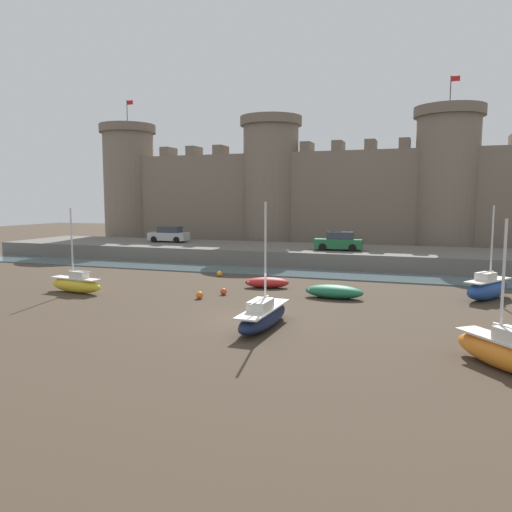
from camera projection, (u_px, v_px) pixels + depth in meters
ground_plane at (254, 320)px, 24.18m from camera, size 160.00×160.00×0.00m
water_channel at (320, 274)px, 38.78m from camera, size 80.00×4.50×0.10m
quay_road at (337, 256)px, 45.51m from camera, size 68.27×10.00×1.39m
castle at (353, 191)px, 53.84m from camera, size 63.21×6.94×18.04m
rowboat_near_channel_right at (334, 291)px, 29.49m from camera, size 3.52×1.49×0.80m
rowboat_near_channel_left at (267, 282)px, 32.97m from camera, size 3.11×1.87×0.71m
sailboat_foreground_left at (263, 316)px, 22.66m from camera, size 1.39×5.28×5.73m
sailboat_midflat_left at (505, 352)px, 17.13m from camera, size 3.54×3.99×5.18m
sailboat_midflat_right at (76, 284)px, 31.25m from camera, size 4.16×1.47×5.30m
sailboat_midflat_centre at (488, 288)px, 29.10m from camera, size 3.27×4.16×5.49m
mooring_buoy_off_centre at (220, 274)px, 37.86m from camera, size 0.41×0.41×0.41m
mooring_buoy_near_channel at (224, 292)px, 30.58m from camera, size 0.41×0.41×0.41m
mooring_buoy_near_shore at (199, 295)px, 29.38m from camera, size 0.44×0.44×0.44m
car_quay_centre_west at (339, 241)px, 43.59m from camera, size 4.20×2.08×1.62m
car_quay_east at (169, 235)px, 51.97m from camera, size 4.20×2.08×1.62m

